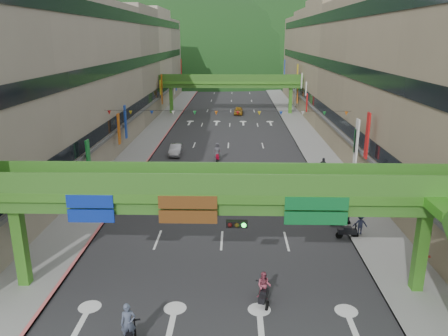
{
  "coord_description": "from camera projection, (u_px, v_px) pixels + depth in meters",
  "views": [
    {
      "loc": [
        0.88,
        -15.66,
        13.59
      ],
      "look_at": [
        0.0,
        18.0,
        3.5
      ],
      "focal_mm": 35.0,
      "sensor_mm": 36.0,
      "label": 1
    }
  ],
  "objects": [
    {
      "name": "curb_right",
      "position": [
        289.0,
        130.0,
        66.55
      ],
      "size": [
        0.2,
        140.0,
        0.18
      ],
      "primitive_type": "cube",
      "color": "gray",
      "rests_on": "ground"
    },
    {
      "name": "scooter_rider_left",
      "position": [
        177.0,
        189.0,
        37.55
      ],
      "size": [
        1.1,
        1.59,
        2.13
      ],
      "color": "gray",
      "rests_on": "ground"
    },
    {
      "name": "hill_right",
      "position": [
        291.0,
        70.0,
        190.66
      ],
      "size": [
        208.0,
        176.0,
        128.0
      ],
      "primitive_type": "ellipsoid",
      "color": "#1C4419",
      "rests_on": "ground"
    },
    {
      "name": "sidewalk_right",
      "position": [
        301.0,
        130.0,
        66.5
      ],
      "size": [
        4.0,
        140.0,
        0.15
      ],
      "primitive_type": "cube",
      "color": "gray",
      "rests_on": "ground"
    },
    {
      "name": "scooter_rider_far",
      "position": [
        217.0,
        152.0,
        49.64
      ],
      "size": [
        0.92,
        1.6,
        2.15
      ],
      "color": "maroon",
      "rests_on": "ground"
    },
    {
      "name": "parked_scooter_row",
      "position": [
        334.0,
        208.0,
        34.8
      ],
      "size": [
        1.6,
        9.35,
        1.08
      ],
      "color": "black",
      "rests_on": "ground"
    },
    {
      "name": "curb_left",
      "position": [
        170.0,
        129.0,
        67.0
      ],
      "size": [
        0.2,
        140.0,
        0.18
      ],
      "primitive_type": "cube",
      "color": "#CC5959",
      "rests_on": "ground"
    },
    {
      "name": "hill_left",
      "position": [
        195.0,
        73.0,
        172.51
      ],
      "size": [
        168.0,
        140.0,
        112.0
      ],
      "primitive_type": "ellipsoid",
      "color": "#1C4419",
      "rests_on": "ground"
    },
    {
      "name": "bunting_string",
      "position": [
        227.0,
        113.0,
        45.94
      ],
      "size": [
        26.0,
        0.36,
        0.47
      ],
      "color": "black",
      "rests_on": "ground"
    },
    {
      "name": "scooter_rider_near",
      "position": [
        129.0,
        327.0,
        19.67
      ],
      "size": [
        0.8,
        1.57,
        2.22
      ],
      "color": "black",
      "rests_on": "ground"
    },
    {
      "name": "road_slab",
      "position": [
        229.0,
        130.0,
        66.8
      ],
      "size": [
        18.0,
        140.0,
        0.02
      ],
      "primitive_type": "cube",
      "color": "#28282B",
      "rests_on": "ground"
    },
    {
      "name": "overpass_near",
      "position": [
        236.0,
        207.0,
        22.56
      ],
      "size": [
        28.0,
        12.27,
        7.1
      ],
      "color": "#4C9E2D",
      "rests_on": "ground"
    },
    {
      "name": "pedestrian_dark",
      "position": [
        323.0,
        168.0,
        44.15
      ],
      "size": [
        1.15,
        0.93,
        1.84
      ],
      "primitive_type": "imported",
      "rotation": [
        0.0,
        0.0,
        -0.53
      ],
      "color": "black",
      "rests_on": "ground"
    },
    {
      "name": "car_silver",
      "position": [
        176.0,
        150.0,
        52.41
      ],
      "size": [
        1.42,
        3.93,
        1.29
      ],
      "primitive_type": "imported",
      "rotation": [
        0.0,
        0.0,
        0.01
      ],
      "color": "#9B9AA1",
      "rests_on": "ground"
    },
    {
      "name": "building_row_left",
      "position": [
        102.0,
        67.0,
        64.56
      ],
      "size": [
        12.8,
        95.0,
        19.0
      ],
      "color": "#9E937F",
      "rests_on": "ground"
    },
    {
      "name": "pedestrian_red",
      "position": [
        424.0,
        260.0,
        26.04
      ],
      "size": [
        0.86,
        0.7,
        1.67
      ],
      "primitive_type": "imported",
      "rotation": [
        0.0,
        0.0,
        0.09
      ],
      "color": "red",
      "rests_on": "ground"
    },
    {
      "name": "scooter_rider_mid",
      "position": [
        264.0,
        288.0,
        22.93
      ],
      "size": [
        0.86,
        1.57,
        1.87
      ],
      "color": "black",
      "rests_on": "ground"
    },
    {
      "name": "building_row_right",
      "position": [
        359.0,
        67.0,
        63.61
      ],
      "size": [
        12.8,
        95.0,
        19.0
      ],
      "color": "gray",
      "rests_on": "ground"
    },
    {
      "name": "car_yellow",
      "position": [
        238.0,
        111.0,
        80.07
      ],
      "size": [
        1.79,
        4.05,
        1.35
      ],
      "primitive_type": "imported",
      "rotation": [
        0.0,
        0.0,
        -0.05
      ],
      "color": "gold",
      "rests_on": "ground"
    },
    {
      "name": "sidewalk_left",
      "position": [
        158.0,
        129.0,
        67.05
      ],
      "size": [
        4.0,
        140.0,
        0.15
      ],
      "primitive_type": "cube",
      "color": "gray",
      "rests_on": "ground"
    },
    {
      "name": "pedestrian_blue",
      "position": [
        360.0,
        226.0,
        30.97
      ],
      "size": [
        0.76,
        0.52,
        1.56
      ],
      "primitive_type": "imported",
      "rotation": [
        0.0,
        0.0,
        3.07
      ],
      "color": "#2A2F4C",
      "rests_on": "ground"
    },
    {
      "name": "overpass_far",
      "position": [
        231.0,
        84.0,
        79.61
      ],
      "size": [
        28.0,
        2.2,
        7.1
      ],
      "color": "#4C9E2D",
      "rests_on": "ground"
    }
  ]
}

